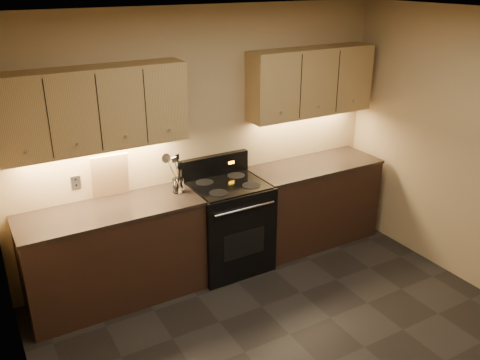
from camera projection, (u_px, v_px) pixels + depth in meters
The scene contains 15 objects.
ceiling at pixel (349, 22), 3.00m from camera, with size 4.00×4.00×0.00m, color silver.
wall_back at pixel (205, 141), 5.09m from camera, with size 4.00×0.04×2.60m, color tan.
wall_left at pixel (25, 307), 2.57m from camera, with size 0.04×4.00×2.60m, color tan.
counter_left at pixel (114, 254), 4.66m from camera, with size 1.62×0.62×0.93m.
counter_right at pixel (313, 202), 5.72m from camera, with size 1.46×0.62×0.93m.
stove at pixel (228, 224), 5.19m from camera, with size 0.76×0.68×1.14m.
upper_cab_left at pixel (94, 109), 4.27m from camera, with size 1.60×0.30×0.70m, color tan.
upper_cab_right at pixel (311, 82), 5.33m from camera, with size 1.44×0.30×0.70m, color tan.
outlet_plate at pixel (76, 182), 4.56m from camera, with size 0.09×0.01×0.12m, color #B2B5BA.
utensil_crock at pixel (178, 186), 4.81m from camera, with size 0.13×0.13×0.14m.
cutting_board at pixel (110, 176), 4.65m from camera, with size 0.34×0.02×0.43m, color tan.
black_spoon at pixel (177, 175), 4.78m from camera, with size 0.06×0.06×0.30m, color black, non-canonical shape.
black_turner at pixel (180, 172), 4.75m from camera, with size 0.08×0.08×0.37m, color black, non-canonical shape.
steel_spatula at pixel (181, 171), 4.77m from camera, with size 0.08×0.08×0.37m, color silver, non-canonical shape.
steel_skimmer at pixel (181, 172), 4.74m from camera, with size 0.09×0.09×0.38m, color silver, non-canonical shape.
Camera 1 is at (-2.12, -2.39, 2.88)m, focal length 38.00 mm.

